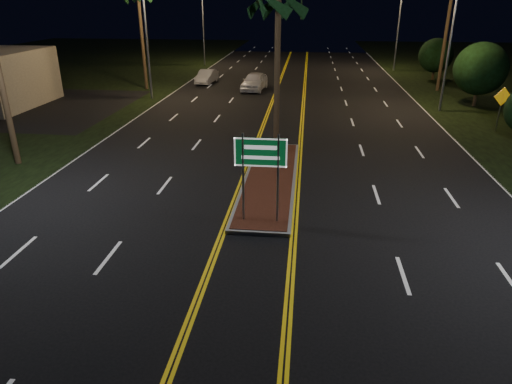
# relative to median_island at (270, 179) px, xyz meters

# --- Properties ---
(ground) EXTENTS (120.00, 120.00, 0.00)m
(ground) POSITION_rel_median_island_xyz_m (0.00, -7.00, -0.08)
(ground) COLOR black
(ground) RESTS_ON ground
(median_island) EXTENTS (2.25, 10.25, 0.17)m
(median_island) POSITION_rel_median_island_xyz_m (0.00, 0.00, 0.00)
(median_island) COLOR gray
(median_island) RESTS_ON ground
(highway_sign) EXTENTS (1.80, 0.08, 3.20)m
(highway_sign) POSITION_rel_median_island_xyz_m (0.00, -4.20, 2.32)
(highway_sign) COLOR gray
(highway_sign) RESTS_ON ground
(streetlight_left_mid) EXTENTS (1.91, 0.44, 9.00)m
(streetlight_left_mid) POSITION_rel_median_island_xyz_m (-10.61, 17.00, 5.57)
(streetlight_left_mid) COLOR gray
(streetlight_left_mid) RESTS_ON ground
(streetlight_left_far) EXTENTS (1.91, 0.44, 9.00)m
(streetlight_left_far) POSITION_rel_median_island_xyz_m (-10.61, 37.00, 5.57)
(streetlight_left_far) COLOR gray
(streetlight_left_far) RESTS_ON ground
(streetlight_right_mid) EXTENTS (1.91, 0.44, 9.00)m
(streetlight_right_mid) POSITION_rel_median_island_xyz_m (10.61, 15.00, 5.57)
(streetlight_right_mid) COLOR gray
(streetlight_right_mid) RESTS_ON ground
(streetlight_right_far) EXTENTS (1.91, 0.44, 9.00)m
(streetlight_right_far) POSITION_rel_median_island_xyz_m (10.61, 35.00, 5.57)
(streetlight_right_far) COLOR gray
(streetlight_right_far) RESTS_ON ground
(palm_median) EXTENTS (2.40, 2.40, 8.30)m
(palm_median) POSITION_rel_median_island_xyz_m (0.00, 3.50, 7.19)
(palm_median) COLOR #382819
(palm_median) RESTS_ON ground
(shrub_mid) EXTENTS (3.78, 3.78, 4.62)m
(shrub_mid) POSITION_rel_median_island_xyz_m (14.00, 17.00, 2.64)
(shrub_mid) COLOR #382819
(shrub_mid) RESTS_ON ground
(shrub_far) EXTENTS (3.24, 3.24, 3.96)m
(shrub_far) POSITION_rel_median_island_xyz_m (13.80, 29.00, 2.25)
(shrub_far) COLOR #382819
(shrub_far) RESTS_ON ground
(car_near) EXTENTS (2.85, 5.53, 1.77)m
(car_near) POSITION_rel_median_island_xyz_m (-3.17, 21.52, 0.80)
(car_near) COLOR white
(car_near) RESTS_ON ground
(car_far) EXTENTS (2.20, 4.51, 1.46)m
(car_far) POSITION_rel_median_island_xyz_m (-8.07, 24.49, 0.65)
(car_far) COLOR silver
(car_far) RESTS_ON ground
(warning_sign) EXTENTS (1.08, 0.36, 2.67)m
(warning_sign) POSITION_rel_median_island_xyz_m (13.00, 9.75, 1.67)
(warning_sign) COLOR gray
(warning_sign) RESTS_ON ground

